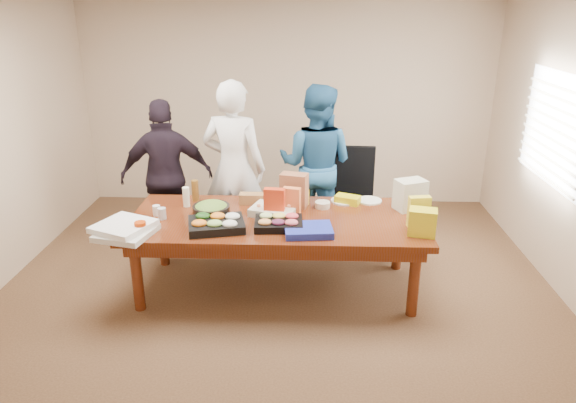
{
  "coord_description": "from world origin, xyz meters",
  "views": [
    {
      "loc": [
        0.28,
        -4.63,
        2.68
      ],
      "look_at": [
        0.1,
        0.1,
        0.88
      ],
      "focal_mm": 32.9,
      "sensor_mm": 36.0,
      "label": 1
    }
  ],
  "objects_px": {
    "conference_table": "(277,253)",
    "office_chair": "(355,202)",
    "person_right": "(316,165)",
    "salad_bowl": "(211,211)",
    "sheet_cake": "(274,210)",
    "person_center": "(234,169)"
  },
  "relations": [
    {
      "from": "salad_bowl",
      "to": "conference_table",
      "type": "bearing_deg",
      "value": -0.05
    },
    {
      "from": "person_center",
      "to": "conference_table",
      "type": "bearing_deg",
      "value": 132.38
    },
    {
      "from": "office_chair",
      "to": "salad_bowl",
      "type": "bearing_deg",
      "value": -142.04
    },
    {
      "from": "salad_bowl",
      "to": "person_right",
      "type": "bearing_deg",
      "value": 49.47
    },
    {
      "from": "conference_table",
      "to": "office_chair",
      "type": "height_order",
      "value": "office_chair"
    },
    {
      "from": "office_chair",
      "to": "person_right",
      "type": "height_order",
      "value": "person_right"
    },
    {
      "from": "person_right",
      "to": "salad_bowl",
      "type": "distance_m",
      "value": 1.55
    },
    {
      "from": "person_center",
      "to": "sheet_cake",
      "type": "xyz_separation_m",
      "value": [
        0.48,
        -0.77,
        -0.18
      ]
    },
    {
      "from": "conference_table",
      "to": "sheet_cake",
      "type": "bearing_deg",
      "value": 109.18
    },
    {
      "from": "sheet_cake",
      "to": "person_center",
      "type": "bearing_deg",
      "value": 139.67
    },
    {
      "from": "office_chair",
      "to": "sheet_cake",
      "type": "xyz_separation_m",
      "value": [
        -0.87,
        -0.92,
        0.24
      ]
    },
    {
      "from": "person_center",
      "to": "sheet_cake",
      "type": "relative_size",
      "value": 4.59
    },
    {
      "from": "office_chair",
      "to": "sheet_cake",
      "type": "bearing_deg",
      "value": -130.23
    },
    {
      "from": "sheet_cake",
      "to": "salad_bowl",
      "type": "distance_m",
      "value": 0.6
    },
    {
      "from": "office_chair",
      "to": "person_right",
      "type": "xyz_separation_m",
      "value": [
        -0.45,
        0.16,
        0.38
      ]
    },
    {
      "from": "office_chair",
      "to": "sheet_cake",
      "type": "height_order",
      "value": "office_chair"
    },
    {
      "from": "sheet_cake",
      "to": "person_right",
      "type": "bearing_deg",
      "value": 86.45
    },
    {
      "from": "person_right",
      "to": "sheet_cake",
      "type": "relative_size",
      "value": 4.37
    },
    {
      "from": "person_center",
      "to": "salad_bowl",
      "type": "height_order",
      "value": "person_center"
    },
    {
      "from": "conference_table",
      "to": "person_center",
      "type": "xyz_separation_m",
      "value": [
        -0.52,
        0.86,
        0.59
      ]
    },
    {
      "from": "conference_table",
      "to": "salad_bowl",
      "type": "relative_size",
      "value": 7.89
    },
    {
      "from": "person_right",
      "to": "sheet_cake",
      "type": "xyz_separation_m",
      "value": [
        -0.42,
        -1.08,
        -0.14
      ]
    }
  ]
}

